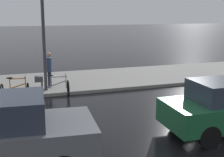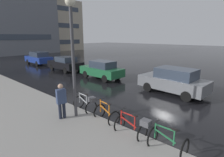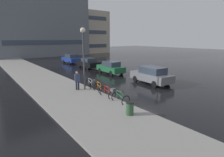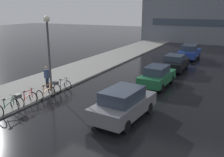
{
  "view_description": "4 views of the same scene",
  "coord_description": "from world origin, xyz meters",
  "px_view_note": "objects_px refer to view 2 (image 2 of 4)",
  "views": [
    {
      "loc": [
        9.39,
        1.6,
        3.57
      ],
      "look_at": [
        -1.11,
        5.14,
        1.17
      ],
      "focal_mm": 50.0,
      "sensor_mm": 36.0,
      "label": 1
    },
    {
      "loc": [
        -8.8,
        -3.12,
        3.76
      ],
      "look_at": [
        -0.52,
        4.18,
        1.06
      ],
      "focal_mm": 28.0,
      "sensor_mm": 36.0,
      "label": 2
    },
    {
      "loc": [
        -11.39,
        -9.91,
        4.46
      ],
      "look_at": [
        -1.78,
        2.44,
        0.87
      ],
      "focal_mm": 28.0,
      "sensor_mm": 36.0,
      "label": 3
    },
    {
      "loc": [
        7.45,
        -10.18,
        5.78
      ],
      "look_at": [
        0.61,
        3.21,
        1.55
      ],
      "focal_mm": 40.0,
      "sensor_mm": 36.0,
      "label": 4
    }
  ],
  "objects_px": {
    "bicycle_nearest": "(168,142)",
    "car_blue": "(39,58)",
    "car_black": "(65,64)",
    "bicycle_farthest": "(86,103)",
    "streetlamp": "(72,38)",
    "car_grey": "(174,81)",
    "bicycle_second": "(134,126)",
    "car_green": "(102,70)",
    "bicycle_third": "(107,114)",
    "pedestrian": "(61,100)"
  },
  "relations": [
    {
      "from": "bicycle_nearest",
      "to": "car_black",
      "type": "relative_size",
      "value": 0.27
    },
    {
      "from": "bicycle_farthest",
      "to": "car_black",
      "type": "bearing_deg",
      "value": 60.88
    },
    {
      "from": "pedestrian",
      "to": "bicycle_third",
      "type": "bearing_deg",
      "value": -51.94
    },
    {
      "from": "car_grey",
      "to": "car_green",
      "type": "bearing_deg",
      "value": 91.43
    },
    {
      "from": "bicycle_nearest",
      "to": "car_blue",
      "type": "relative_size",
      "value": 0.26
    },
    {
      "from": "pedestrian",
      "to": "bicycle_nearest",
      "type": "bearing_deg",
      "value": -77.5
    },
    {
      "from": "bicycle_farthest",
      "to": "car_grey",
      "type": "bearing_deg",
      "value": -19.23
    },
    {
      "from": "car_black",
      "to": "bicycle_second",
      "type": "bearing_deg",
      "value": -114.34
    },
    {
      "from": "bicycle_second",
      "to": "car_grey",
      "type": "relative_size",
      "value": 0.31
    },
    {
      "from": "car_green",
      "to": "car_blue",
      "type": "height_order",
      "value": "car_blue"
    },
    {
      "from": "bicycle_nearest",
      "to": "bicycle_second",
      "type": "distance_m",
      "value": 1.33
    },
    {
      "from": "bicycle_third",
      "to": "streetlamp",
      "type": "relative_size",
      "value": 0.22
    },
    {
      "from": "bicycle_farthest",
      "to": "streetlamp",
      "type": "distance_m",
      "value": 3.26
    },
    {
      "from": "bicycle_nearest",
      "to": "car_black",
      "type": "bearing_deg",
      "value": 67.65
    },
    {
      "from": "car_green",
      "to": "bicycle_farthest",
      "type": "bearing_deg",
      "value": -141.43
    },
    {
      "from": "bicycle_farthest",
      "to": "car_green",
      "type": "height_order",
      "value": "car_green"
    },
    {
      "from": "bicycle_third",
      "to": "car_grey",
      "type": "height_order",
      "value": "car_grey"
    },
    {
      "from": "bicycle_second",
      "to": "pedestrian",
      "type": "bearing_deg",
      "value": 107.37
    },
    {
      "from": "bicycle_third",
      "to": "bicycle_farthest",
      "type": "height_order",
      "value": "bicycle_third"
    },
    {
      "from": "bicycle_farthest",
      "to": "car_grey",
      "type": "xyz_separation_m",
      "value": [
        5.82,
        -2.03,
        0.37
      ]
    },
    {
      "from": "car_green",
      "to": "streetlamp",
      "type": "distance_m",
      "value": 8.43
    },
    {
      "from": "car_green",
      "to": "pedestrian",
      "type": "xyz_separation_m",
      "value": [
        -6.99,
        -4.41,
        0.17
      ]
    },
    {
      "from": "car_green",
      "to": "pedestrian",
      "type": "relative_size",
      "value": 2.4
    },
    {
      "from": "car_blue",
      "to": "bicycle_third",
      "type": "bearing_deg",
      "value": -108.11
    },
    {
      "from": "bicycle_farthest",
      "to": "streetlamp",
      "type": "height_order",
      "value": "streetlamp"
    },
    {
      "from": "bicycle_third",
      "to": "pedestrian",
      "type": "bearing_deg",
      "value": 128.06
    },
    {
      "from": "streetlamp",
      "to": "car_grey",
      "type": "bearing_deg",
      "value": -16.01
    },
    {
      "from": "car_black",
      "to": "streetlamp",
      "type": "bearing_deg",
      "value": -121.95
    },
    {
      "from": "bicycle_nearest",
      "to": "streetlamp",
      "type": "relative_size",
      "value": 0.22
    },
    {
      "from": "bicycle_third",
      "to": "streetlamp",
      "type": "height_order",
      "value": "streetlamp"
    },
    {
      "from": "bicycle_nearest",
      "to": "bicycle_farthest",
      "type": "relative_size",
      "value": 0.8
    },
    {
      "from": "car_black",
      "to": "streetlamp",
      "type": "height_order",
      "value": "streetlamp"
    },
    {
      "from": "bicycle_nearest",
      "to": "bicycle_farthest",
      "type": "height_order",
      "value": "bicycle_farthest"
    },
    {
      "from": "bicycle_nearest",
      "to": "car_black",
      "type": "height_order",
      "value": "car_black"
    },
    {
      "from": "car_grey",
      "to": "car_blue",
      "type": "distance_m",
      "value": 18.72
    },
    {
      "from": "bicycle_farthest",
      "to": "car_grey",
      "type": "relative_size",
      "value": 0.32
    },
    {
      "from": "car_grey",
      "to": "streetlamp",
      "type": "xyz_separation_m",
      "value": [
        -6.58,
        1.89,
        2.79
      ]
    },
    {
      "from": "bicycle_nearest",
      "to": "car_blue",
      "type": "bearing_deg",
      "value": 73.71
    },
    {
      "from": "pedestrian",
      "to": "streetlamp",
      "type": "height_order",
      "value": "streetlamp"
    },
    {
      "from": "car_blue",
      "to": "pedestrian",
      "type": "height_order",
      "value": "pedestrian"
    },
    {
      "from": "car_blue",
      "to": "bicycle_farthest",
      "type": "bearing_deg",
      "value": -109.28
    },
    {
      "from": "bicycle_nearest",
      "to": "car_grey",
      "type": "xyz_separation_m",
      "value": [
        6.15,
        2.38,
        0.47
      ]
    },
    {
      "from": "bicycle_farthest",
      "to": "car_blue",
      "type": "xyz_separation_m",
      "value": [
        5.84,
        16.69,
        0.36
      ]
    },
    {
      "from": "bicycle_second",
      "to": "car_blue",
      "type": "bearing_deg",
      "value": 72.68
    },
    {
      "from": "bicycle_nearest",
      "to": "streetlamp",
      "type": "bearing_deg",
      "value": 95.8
    },
    {
      "from": "streetlamp",
      "to": "bicycle_second",
      "type": "bearing_deg",
      "value": -81.66
    },
    {
      "from": "car_grey",
      "to": "streetlamp",
      "type": "height_order",
      "value": "streetlamp"
    },
    {
      "from": "car_grey",
      "to": "pedestrian",
      "type": "xyz_separation_m",
      "value": [
        -7.15,
        2.13,
        0.12
      ]
    },
    {
      "from": "car_grey",
      "to": "car_green",
      "type": "relative_size",
      "value": 1.08
    },
    {
      "from": "bicycle_farthest",
      "to": "bicycle_second",
      "type": "bearing_deg",
      "value": -96.13
    }
  ]
}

